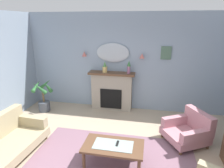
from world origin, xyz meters
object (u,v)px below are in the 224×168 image
(framed_picture, at_px, (166,53))
(tv_remote, at_px, (117,144))
(wall_sconce_right, at_px, (142,56))
(potted_plant_tall_palm, at_px, (43,97))
(fireplace, at_px, (112,91))
(armchair_by_coffee_table, at_px, (189,130))
(mantel_vase_right, at_px, (105,68))
(floral_couch, at_px, (1,143))
(wall_mirror, at_px, (113,53))
(coffee_table, at_px, (113,148))
(wall_sconce_left, at_px, (84,54))
(mantel_vase_left, at_px, (129,67))

(framed_picture, xyz_separation_m, tv_remote, (-0.91, -2.55, -1.30))
(wall_sconce_right, bearing_deg, potted_plant_tall_palm, -167.54)
(fireplace, height_order, armchair_by_coffee_table, fireplace)
(framed_picture, bearing_deg, tv_remote, -109.71)
(wall_sconce_right, bearing_deg, framed_picture, 5.27)
(mantel_vase_right, height_order, floral_couch, mantel_vase_right)
(framed_picture, relative_size, tv_remote, 2.25)
(floral_couch, bearing_deg, wall_mirror, 58.81)
(framed_picture, height_order, floral_couch, framed_picture)
(floral_couch, bearing_deg, framed_picture, 41.18)
(mantel_vase_right, height_order, coffee_table, mantel_vase_right)
(wall_mirror, relative_size, wall_sconce_left, 6.86)
(floral_couch, bearing_deg, wall_sconce_left, 73.09)
(wall_sconce_right, distance_m, coffee_table, 2.85)
(mantel_vase_left, height_order, potted_plant_tall_palm, mantel_vase_left)
(wall_mirror, height_order, coffee_table, wall_mirror)
(fireplace, xyz_separation_m, wall_mirror, (0.00, 0.14, 1.14))
(wall_sconce_right, bearing_deg, fireplace, -173.84)
(mantel_vase_left, distance_m, coffee_table, 2.60)
(wall_sconce_right, bearing_deg, tv_remote, -96.01)
(mantel_vase_right, distance_m, potted_plant_tall_palm, 2.02)
(wall_mirror, relative_size, framed_picture, 2.67)
(armchair_by_coffee_table, bearing_deg, wall_mirror, 143.04)
(wall_mirror, distance_m, coffee_table, 2.95)
(fireplace, relative_size, wall_mirror, 1.42)
(mantel_vase_right, distance_m, wall_sconce_right, 1.12)
(wall_mirror, bearing_deg, fireplace, -90.00)
(armchair_by_coffee_table, xyz_separation_m, potted_plant_tall_palm, (-3.98, 0.84, 0.14))
(framed_picture, relative_size, potted_plant_tall_palm, 0.36)
(fireplace, bearing_deg, armchair_by_coffee_table, -34.29)
(fireplace, bearing_deg, wall_mirror, 90.00)
(wall_mirror, bearing_deg, coffee_table, -78.67)
(mantel_vase_left, relative_size, armchair_by_coffee_table, 0.34)
(mantel_vase_left, xyz_separation_m, coffee_table, (0.02, -2.41, -0.98))
(floral_couch, xyz_separation_m, potted_plant_tall_palm, (-0.29, 2.10, 0.13))
(wall_mirror, bearing_deg, floral_couch, -121.19)
(fireplace, bearing_deg, framed_picture, 5.77)
(framed_picture, distance_m, armchair_by_coffee_table, 2.16)
(coffee_table, xyz_separation_m, potted_plant_tall_palm, (-2.48, 1.91, 0.06))
(fireplace, relative_size, wall_sconce_left, 9.71)
(mantel_vase_right, height_order, wall_sconce_right, wall_sconce_right)
(mantel_vase_left, bearing_deg, armchair_by_coffee_table, -41.63)
(wall_mirror, relative_size, floral_couch, 0.54)
(tv_remote, distance_m, floral_couch, 2.28)
(coffee_table, bearing_deg, tv_remote, 32.14)
(mantel_vase_left, xyz_separation_m, wall_mirror, (-0.50, 0.17, 0.35))
(armchair_by_coffee_table, bearing_deg, tv_remote, -144.31)
(mantel_vase_left, relative_size, wall_mirror, 0.39)
(fireplace, relative_size, coffee_table, 1.24)
(mantel_vase_right, bearing_deg, potted_plant_tall_palm, -164.13)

